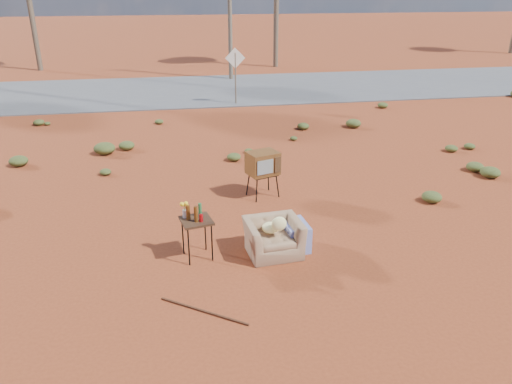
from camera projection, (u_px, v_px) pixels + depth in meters
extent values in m
plane|color=brown|center=(243.00, 261.00, 8.74)|extent=(140.00, 140.00, 0.00)
cube|color=#565659|center=(194.00, 90.00, 22.34)|extent=(140.00, 7.00, 0.04)
imported|color=#8F6C4E|center=(274.00, 232.00, 8.84)|extent=(1.03, 0.72, 0.85)
ellipsoid|color=#F4EB95|center=(270.00, 228.00, 8.84)|extent=(0.31, 0.31, 0.18)
ellipsoid|color=#F4EB95|center=(279.00, 224.00, 8.62)|extent=(0.27, 0.14, 0.27)
cube|color=navy|center=(296.00, 235.00, 9.10)|extent=(0.46, 0.67, 0.50)
cube|color=black|center=(263.00, 174.00, 11.18)|extent=(0.69, 0.61, 0.03)
cylinder|color=black|center=(257.00, 191.00, 11.00)|extent=(0.03, 0.03, 0.53)
cylinder|color=black|center=(277.00, 186.00, 11.24)|extent=(0.03, 0.03, 0.53)
cylinder|color=black|center=(248.00, 184.00, 11.33)|extent=(0.03, 0.03, 0.53)
cylinder|color=black|center=(268.00, 180.00, 11.57)|extent=(0.03, 0.03, 0.53)
cube|color=brown|center=(263.00, 163.00, 11.08)|extent=(0.78, 0.69, 0.51)
cube|color=slate|center=(265.00, 167.00, 10.82)|extent=(0.38, 0.15, 0.32)
cube|color=#472D19|center=(278.00, 165.00, 10.96)|extent=(0.15, 0.07, 0.36)
cube|color=#3B2415|center=(196.00, 221.00, 8.59)|extent=(0.61, 0.61, 0.04)
cylinder|color=black|center=(189.00, 247.00, 8.48)|extent=(0.02, 0.02, 0.72)
cylinder|color=black|center=(212.00, 242.00, 8.62)|extent=(0.02, 0.02, 0.72)
cylinder|color=black|center=(183.00, 236.00, 8.83)|extent=(0.02, 0.02, 0.72)
cylinder|color=black|center=(205.00, 232.00, 8.97)|extent=(0.02, 0.02, 0.72)
cylinder|color=#542C0E|center=(188.00, 212.00, 8.53)|extent=(0.07, 0.07, 0.27)
cylinder|color=#542C0E|center=(196.00, 214.00, 8.44)|extent=(0.07, 0.07, 0.29)
cylinder|color=#275C2E|center=(200.00, 210.00, 8.65)|extent=(0.06, 0.06, 0.25)
cylinder|color=red|center=(201.00, 218.00, 8.48)|extent=(0.07, 0.07, 0.13)
cylinder|color=silver|center=(185.00, 214.00, 8.63)|extent=(0.08, 0.08, 0.14)
ellipsoid|color=yellow|center=(184.00, 205.00, 8.57)|extent=(0.16, 0.16, 0.12)
cylinder|color=#492413|center=(204.00, 311.00, 7.38)|extent=(1.24, 0.89, 0.04)
cylinder|color=brown|center=(236.00, 79.00, 19.47)|extent=(0.06, 0.06, 2.00)
cube|color=silver|center=(235.00, 58.00, 19.16)|extent=(0.78, 0.04, 0.78)
cylinder|color=brown|center=(31.00, 13.00, 26.27)|extent=(0.28, 0.28, 6.00)
cylinder|color=brown|center=(276.00, 2.00, 27.21)|extent=(0.28, 0.28, 7.00)
ellipsoid|color=#4A5324|center=(432.00, 197.00, 11.03)|extent=(0.44, 0.44, 0.24)
ellipsoid|color=#4A5324|center=(104.00, 148.00, 14.10)|extent=(0.60, 0.60, 0.33)
ellipsoid|color=#4A5324|center=(451.00, 148.00, 14.31)|extent=(0.36, 0.36, 0.20)
ellipsoid|color=#4A5324|center=(303.00, 126.00, 16.46)|extent=(0.40, 0.40, 0.22)
ellipsoid|color=#4A5324|center=(159.00, 122.00, 17.09)|extent=(0.30, 0.30, 0.17)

